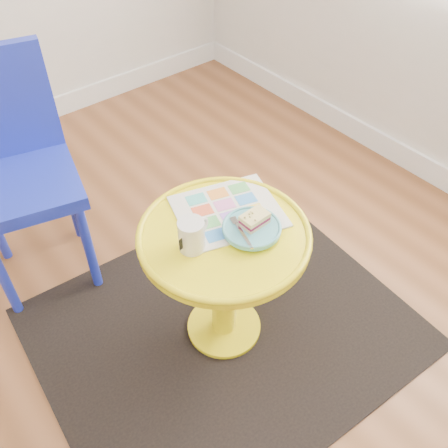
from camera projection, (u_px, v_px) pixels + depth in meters
rug at (224, 328)px, 1.88m from camera, size 1.38×1.19×0.01m
side_table at (224, 264)px, 1.62m from camera, size 0.54×0.54×0.51m
chair at (14, 162)px, 1.78m from camera, size 0.48×0.48×0.89m
newspaper at (228, 211)px, 1.59m from camera, size 0.39×0.36×0.01m
mug at (192, 234)px, 1.45m from camera, size 0.11×0.08×0.10m
plate at (252, 228)px, 1.51m from camera, size 0.18×0.18×0.02m
cake_slice at (255, 219)px, 1.51m from camera, size 0.09×0.06×0.04m
fork at (241, 231)px, 1.49m from camera, size 0.06×0.14×0.00m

